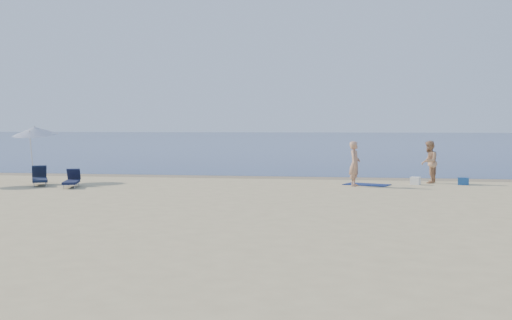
% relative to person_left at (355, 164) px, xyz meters
% --- Properties ---
extents(ground, '(160.00, 160.00, 0.00)m').
position_rel_person_left_xyz_m(ground, '(-3.56, -15.76, -0.90)').
color(ground, '#C8B685').
rests_on(ground, ground).
extents(sea, '(240.00, 160.00, 0.01)m').
position_rel_person_left_xyz_m(sea, '(-3.56, 84.24, -0.89)').
color(sea, '#0B1B47').
rests_on(sea, ground).
extents(wet_sand_strip, '(240.00, 1.60, 0.00)m').
position_rel_person_left_xyz_m(wet_sand_strip, '(-3.56, 3.64, -0.90)').
color(wet_sand_strip, '#847254').
rests_on(wet_sand_strip, ground).
extents(person_left, '(0.53, 0.71, 1.80)m').
position_rel_person_left_xyz_m(person_left, '(0.00, 0.00, 0.00)').
color(person_left, tan).
rests_on(person_left, ground).
extents(person_right, '(0.88, 1.02, 1.79)m').
position_rel_person_left_xyz_m(person_right, '(3.08, 1.82, -0.00)').
color(person_right, tan).
rests_on(person_right, ground).
extents(beach_towel, '(2.00, 1.54, 0.03)m').
position_rel_person_left_xyz_m(beach_towel, '(0.49, 0.61, -0.88)').
color(beach_towel, '#0F1D4F').
rests_on(beach_towel, ground).
extents(white_bag, '(0.45, 0.42, 0.31)m').
position_rel_person_left_xyz_m(white_bag, '(2.46, 1.05, -0.74)').
color(white_bag, white).
rests_on(white_bag, ground).
extents(blue_cooler, '(0.46, 0.35, 0.30)m').
position_rel_person_left_xyz_m(blue_cooler, '(4.39, 1.24, -0.75)').
color(blue_cooler, '#1B4C94').
rests_on(blue_cooler, ground).
extents(umbrella_near, '(2.07, 2.10, 2.53)m').
position_rel_person_left_xyz_m(umbrella_near, '(-13.74, 0.12, 1.29)').
color(umbrella_near, silver).
rests_on(umbrella_near, ground).
extents(lounger_left, '(1.35, 1.82, 0.78)m').
position_rel_person_left_xyz_m(lounger_left, '(-12.63, -1.64, -0.61)').
color(lounger_left, '#131C35').
rests_on(lounger_left, ground).
extents(lounger_right, '(0.96, 1.67, 0.70)m').
position_rel_person_left_xyz_m(lounger_right, '(-11.01, -2.15, -0.64)').
color(lounger_right, '#131936').
rests_on(lounger_right, ground).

